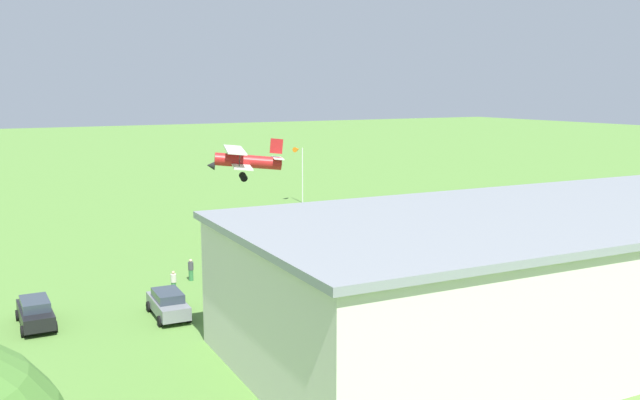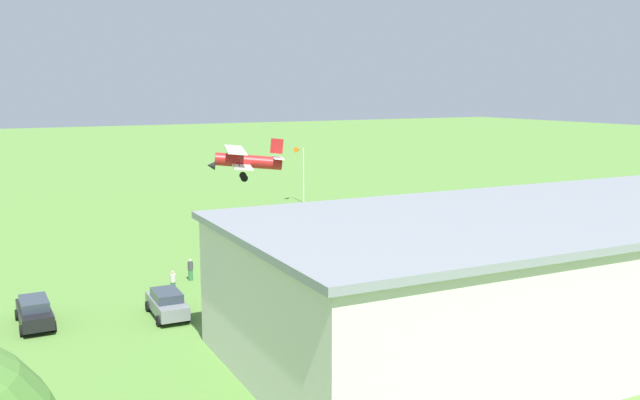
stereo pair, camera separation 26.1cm
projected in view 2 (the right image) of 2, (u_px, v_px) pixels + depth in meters
name	position (u px, v px, depth m)	size (l,w,h in m)	color
ground_plane	(291.00, 234.00, 64.21)	(400.00, 400.00, 0.00)	#568438
hangar	(577.00, 268.00, 38.32)	(39.77, 17.06, 7.05)	beige
biplane	(245.00, 160.00, 60.45)	(6.90, 8.68, 3.69)	#B21E1E
car_grey	(167.00, 303.00, 40.77)	(2.07, 4.44, 1.58)	slate
car_black	(35.00, 312.00, 39.20)	(1.92, 4.54, 1.60)	black
person_crossing_taxiway	(190.00, 270.00, 48.52)	(0.49, 0.49, 1.56)	#33723F
person_at_fence_line	(173.00, 282.00, 45.46)	(0.48, 0.48, 1.53)	#33723F
windsock	(299.00, 154.00, 80.59)	(1.45, 1.29, 6.68)	silver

